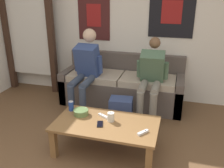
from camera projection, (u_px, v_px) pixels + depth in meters
The scene contains 13 objects.
wall_back at pixel (130, 24), 4.14m from camera, with size 10.00×0.07×2.55m.
door_frame at pixel (28, 26), 4.42m from camera, with size 1.00×0.10×2.15m.
couch at pixel (122, 87), 4.17m from camera, with size 1.97×0.72×0.80m.
coffee_table at pixel (106, 127), 2.90m from camera, with size 1.20×0.66×0.38m.
person_seated_adult at pixel (86, 68), 3.83m from camera, with size 0.47×0.89×1.25m.
person_seated_teen at pixel (151, 76), 3.60m from camera, with size 0.47×0.87×1.16m.
backpack at pixel (121, 112), 3.52m from camera, with size 0.34×0.29×0.40m.
ceramic_bowl at pixel (81, 112), 3.05m from camera, with size 0.19×0.19×0.07m.
pillar_candle at pixel (111, 117), 2.90m from camera, with size 0.08×0.08×0.12m.
drink_can_blue at pixel (71, 106), 3.15m from camera, with size 0.07×0.07×0.12m.
game_controller_near_left at pixel (143, 132), 2.66m from camera, with size 0.11×0.14×0.03m.
game_controller_near_right at pixel (103, 116), 3.01m from camera, with size 0.14×0.10×0.03m.
cell_phone at pixel (100, 124), 2.84m from camera, with size 0.10×0.15×0.01m.
Camera 1 is at (0.86, -1.26, 1.84)m, focal length 40.00 mm.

